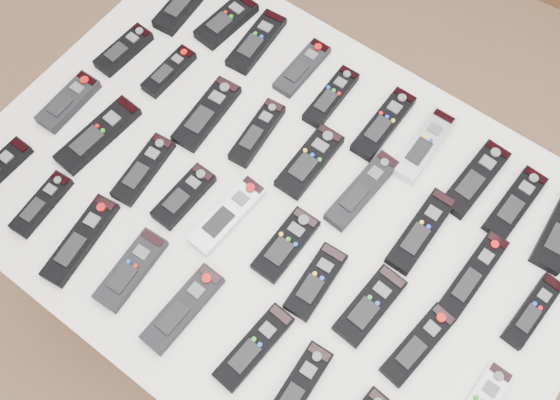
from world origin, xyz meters
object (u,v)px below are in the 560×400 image
Objects in this scene: remote_33 at (183,308)px; remote_20 at (98,135)px; remote_7 at (475,179)px; remote_18 at (533,311)px; table at (280,215)px; remote_4 at (331,97)px; remote_21 at (143,169)px; remote_25 at (316,281)px; remote_0 at (186,1)px; remote_26 at (370,305)px; remote_32 at (131,270)px; remote_11 at (169,71)px; remote_17 at (472,276)px; remote_35 at (297,390)px; remote_15 at (362,190)px; remote_10 at (124,50)px; remote_13 at (257,133)px; remote_16 at (421,231)px; remote_24 at (286,245)px; remote_2 at (256,42)px; remote_6 at (424,145)px; remote_30 at (42,204)px; remote_23 at (228,215)px; remote_8 at (515,203)px; remote_31 at (81,240)px; remote_19 at (68,102)px; remote_34 at (254,347)px; remote_14 at (310,161)px; remote_5 at (384,124)px; remote_1 at (227,21)px; remote_27 at (418,344)px; remote_3 at (302,68)px; remote_22 at (184,196)px.

remote_20 is at bearing 156.98° from remote_33.
remote_7 is 0.29m from remote_18.
table is 0.29m from remote_4.
remote_25 reaches higher than remote_21.
table is 6.39× the size of remote_0.
remote_32 reaches higher than remote_26.
remote_11 is 0.78m from remote_17.
remote_11 reaches higher than remote_18.
remote_25 is at bearing 112.34° from remote_35.
remote_10 is at bearing -173.91° from remote_15.
remote_13 is at bearing 160.54° from remote_26.
remote_16 reaches higher than remote_24.
remote_32 is (0.14, -0.58, 0.00)m from remote_2.
remote_10 is (-0.68, -0.19, 0.00)m from remote_6.
remote_20 is at bearing 91.66° from remote_30.
remote_20 and remote_23 have the same top height.
remote_10 and remote_35 have the same top height.
remote_31 is at bearing -135.46° from remote_8.
remote_19 is 0.68m from remote_34.
remote_33 is at bearing -167.32° from remote_34.
table is 8.45× the size of remote_30.
remote_14 is at bearing 114.83° from remote_34.
remote_5 is (0.13, 0.01, 0.00)m from remote_4.
remote_4 is 0.24m from remote_15.
remote_27 is (0.75, -0.38, -0.00)m from remote_1.
remote_34 is (-0.13, -0.19, 0.00)m from remote_26.
remote_15 is at bearing 73.53° from remote_33.
remote_11 is 0.25m from remote_21.
remote_34 is at bearing -42.58° from remote_1.
table is at bearing 168.77° from remote_26.
remote_10 reaches higher than remote_31.
remote_16 is (0.78, 0.02, 0.00)m from remote_10.
table is 6.81× the size of remote_33.
remote_20 is (0.09, -0.39, -0.00)m from remote_0.
remote_31 is (0.11, -0.60, -0.00)m from remote_1.
remote_16 is 0.19m from remote_26.
remote_19 reaches higher than remote_8.
remote_27 reaches higher than remote_3.
remote_10 is 0.63m from remote_33.
remote_2 is 0.97× the size of remote_33.
remote_26 is at bearing 8.24° from remote_25.
remote_23 is (-0.45, -0.37, 0.00)m from remote_8.
remote_16 is (0.55, -0.18, 0.00)m from remote_2.
remote_33 is (0.27, -0.58, 0.00)m from remote_2.
remote_13 reaches higher than remote_24.
remote_17 reaches higher than remote_24.
remote_20 is 1.03× the size of remote_31.
remote_14 is at bearing -177.17° from remote_18.
remote_0 is 1.34× the size of remote_22.
remote_19 is 0.24m from remote_21.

